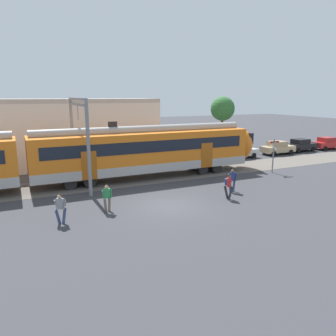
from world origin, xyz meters
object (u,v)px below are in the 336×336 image
Objects in this scene: parked_car_silver at (240,151)px; parked_car_red at (327,143)px; crossing_signal at (274,150)px; commuter_train at (34,159)px; pedestrian_green at (107,196)px; parked_car_black at (301,145)px; pedestrian_red at (228,184)px; pedestrian_grey at (61,206)px; parked_car_tan at (278,148)px; pedestrian_navy at (232,179)px.

parked_car_red is at bearing 1.04° from parked_car_silver.
crossing_signal reaches higher than parked_car_red.
parked_car_red is at bearing 24.66° from crossing_signal.
crossing_signal is (19.33, -3.10, -0.24)m from commuter_train.
pedestrian_green is 29.11m from parked_car_black.
pedestrian_red reaches higher than parked_car_red.
parked_car_black is at bearing 21.59° from pedestrian_grey.
commuter_train reaches higher than pedestrian_red.
parked_car_red is 17.07m from crossing_signal.
pedestrian_grey reaches higher than parked_car_tan.
pedestrian_navy reaches higher than parked_car_red.
parked_car_black is (9.44, 0.44, 0.00)m from parked_car_silver.
parked_car_tan is at bearing 37.43° from pedestrian_red.
commuter_train reaches higher than pedestrian_grey.
pedestrian_red is at bearing -6.69° from pedestrian_green.
parked_car_silver is (20.98, 3.75, -1.47)m from commuter_train.
pedestrian_navy is 24.60m from parked_car_red.
pedestrian_red is at bearing -134.65° from pedestrian_navy.
parked_car_black is at bearing 177.51° from parked_car_red.
pedestrian_green and pedestrian_navy have the same top height.
pedestrian_red is at bearing -148.08° from parked_car_black.
pedestrian_navy is (9.09, 0.31, 0.00)m from pedestrian_green.
parked_car_black is at bearing 30.81° from pedestrian_navy.
crossing_signal is at bearing -155.34° from parked_car_red.
parked_car_tan is 1.00× the size of parked_car_red.
pedestrian_red and pedestrian_navy have the same top height.
parked_car_silver is at bearing 10.14° from commuter_train.
crossing_signal reaches higher than parked_car_silver.
pedestrian_grey is 10.57m from pedestrian_red.
crossing_signal is (-1.65, -6.85, 1.23)m from parked_car_silver.
pedestrian_navy is 7.65m from crossing_signal.
commuter_train is at bearing -169.86° from parked_car_silver.
parked_car_red is at bearing 25.19° from pedestrian_navy.
parked_car_tan is (15.04, 11.51, -0.21)m from pedestrian_red.
pedestrian_green is 33.15m from parked_car_red.
parked_car_black is (19.09, 11.89, -0.21)m from pedestrian_red.
commuter_train is 19.58m from crossing_signal.
parked_car_tan is at bearing 23.92° from pedestrian_grey.
pedestrian_grey is at bearing -166.54° from crossing_signal.
pedestrian_green is at bearing -178.05° from pedestrian_navy.
commuter_train is 7.69m from pedestrian_grey.
pedestrian_navy is 0.41× the size of parked_car_silver.
pedestrian_green is (2.69, 0.77, -0.03)m from pedestrian_grey.
pedestrian_red is at bearing -130.13° from parked_car_silver.
parked_car_tan and parked_car_red have the same top height.
parked_car_silver is 9.45m from parked_car_black.
parked_car_tan is at bearing 24.80° from pedestrian_green.
parked_car_tan and parked_car_black have the same top height.
parked_car_black is at bearing 2.68° from parked_car_silver.
parked_car_silver is (20.22, 11.30, -0.21)m from pedestrian_grey.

